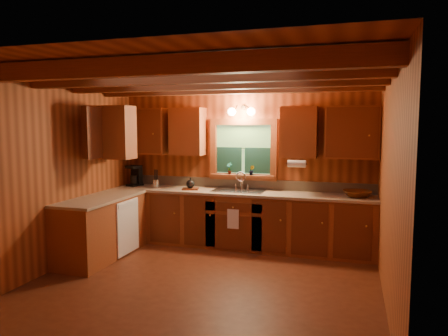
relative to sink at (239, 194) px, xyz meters
name	(u,v)px	position (x,y,z in m)	size (l,w,h in m)	color
room	(205,179)	(0.00, -1.60, 0.44)	(4.20, 4.20, 4.20)	#562715
ceiling_beams	(204,79)	(0.00, -1.60, 1.63)	(4.20, 2.54, 0.18)	brown
base_cabinets	(203,222)	(-0.49, -0.32, -0.43)	(4.20, 2.22, 0.86)	brown
countertop	(204,194)	(-0.48, -0.31, 0.02)	(4.20, 2.24, 0.04)	tan
backsplash	(243,184)	(0.00, 0.28, 0.12)	(4.20, 0.02, 0.16)	#9D8569
dishwasher_panel	(128,227)	(-1.47, -0.92, -0.43)	(0.02, 0.60, 0.80)	white
upper_cabinets	(201,132)	(-0.56, -0.18, 0.98)	(4.19, 1.77, 0.78)	brown
window	(243,151)	(0.00, 0.26, 0.67)	(1.12, 0.08, 1.00)	brown
window_sill	(242,176)	(0.00, 0.22, 0.26)	(1.06, 0.14, 0.04)	brown
wall_sconce	(241,111)	(0.00, 0.14, 1.31)	(0.45, 0.21, 0.17)	black
paper_towel_roll	(297,164)	(0.92, -0.07, 0.51)	(0.11, 0.11, 0.27)	white
dish_towel	(233,219)	(0.00, -0.34, -0.34)	(0.18, 0.01, 0.30)	white
sink	(239,194)	(0.00, 0.00, 0.00)	(0.82, 0.48, 0.43)	silver
coffee_maker	(135,176)	(-1.87, 0.06, 0.22)	(0.20, 0.25, 0.35)	black
utensil_crock	(156,183)	(-1.44, -0.05, 0.12)	(0.11, 0.11, 0.31)	silver
cutting_board	(190,189)	(-0.80, -0.08, 0.06)	(0.26, 0.18, 0.02)	#5C2713
teakettle	(190,184)	(-0.80, -0.08, 0.14)	(0.14, 0.14, 0.17)	black
wicker_basket	(357,194)	(1.80, -0.03, 0.09)	(0.40, 0.40, 0.10)	#48230C
potted_plant_left	(229,168)	(-0.22, 0.20, 0.38)	(0.10, 0.07, 0.20)	#5C2713
potted_plant_right	(252,170)	(0.16, 0.20, 0.36)	(0.09, 0.07, 0.16)	#5C2713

